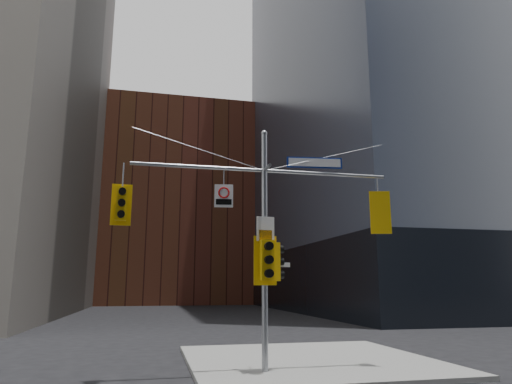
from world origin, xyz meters
name	(u,v)px	position (x,y,z in m)	size (l,w,h in m)	color
sidewalk_corner	(309,361)	(2.00, 4.00, 0.07)	(8.00, 8.00, 0.15)	gray
podium_ne	(454,280)	(28.00, 32.00, 3.00)	(36.40, 36.40, 6.00)	black
brick_midrise	(176,208)	(0.00, 58.00, 14.00)	(26.00, 20.00, 28.00)	maroon
signal_assembly	(265,222)	(0.00, 1.99, 4.42)	(8.00, 0.80, 7.30)	#95989D
traffic_light_west_arm	(121,204)	(-4.17, 2.01, 4.80)	(0.57, 0.47, 1.20)	#E7B00C
traffic_light_east_arm	(379,213)	(3.78, 1.99, 4.80)	(0.64, 0.60, 1.36)	#E7B00C
traffic_light_pole_side	(275,262)	(0.33, 2.01, 3.22)	(0.49, 0.41, 1.13)	#E7B00C
traffic_light_pole_front	(267,260)	(0.00, 1.73, 3.26)	(0.69, 0.54, 1.44)	#E7B00C
street_sign_blade	(314,163)	(1.64, 2.00, 6.35)	(1.77, 0.26, 0.35)	navy
regulatory_sign_arm	(224,195)	(-1.25, 1.97, 5.17)	(0.55, 0.12, 0.69)	silver
regulatory_sign_pole	(266,229)	(0.00, 1.88, 4.17)	(0.56, 0.11, 0.73)	silver
street_blade_ew	(279,265)	(0.45, 2.00, 3.14)	(0.68, 0.09, 0.14)	silver
street_blade_ns	(261,275)	(0.00, 2.45, 2.83)	(0.11, 0.66, 0.13)	#145926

